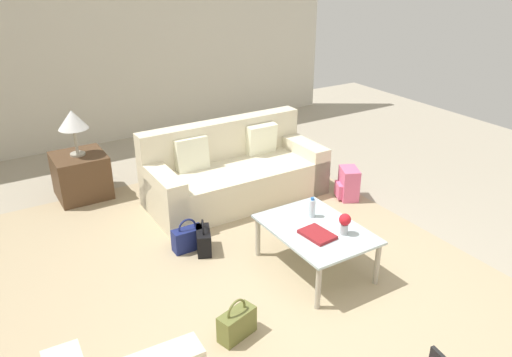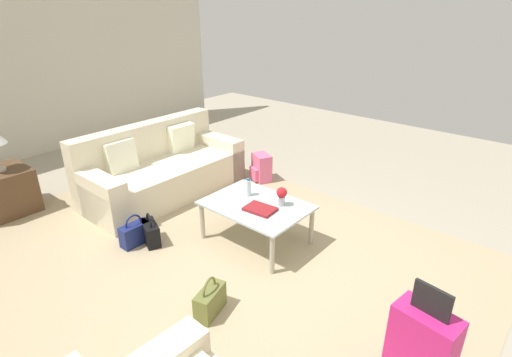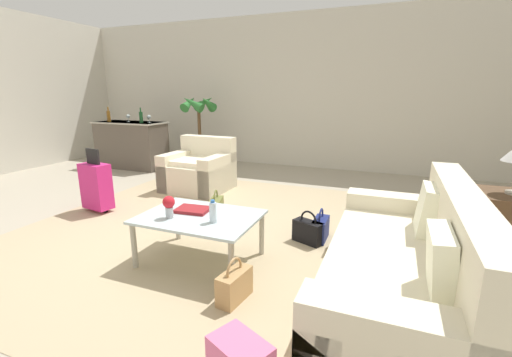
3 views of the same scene
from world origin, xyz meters
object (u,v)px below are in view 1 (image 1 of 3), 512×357
object	(u,v)px
handbag_navy	(188,238)
coffee_table	(316,233)
side_table	(81,176)
backpack_pink	(348,184)
table_lamp	(72,121)
couch	(232,174)
flower_vase	(345,222)
handbag_black	(203,240)
water_bottle	(312,208)
coffee_table_book	(317,234)
handbag_tan	(316,220)
handbag_olive	(237,324)

from	to	relation	value
handbag_navy	coffee_table	bearing A→B (deg)	-136.89
coffee_table	side_table	xyz separation A→B (m)	(2.80, 1.50, -0.13)
coffee_table	backpack_pink	xyz separation A→B (m)	(1.00, -1.29, -0.21)
table_lamp	side_table	bearing A→B (deg)	0.00
couch	flower_vase	distance (m)	2.04
handbag_black	table_lamp	bearing A→B (deg)	20.49
water_bottle	backpack_pink	distance (m)	1.48
couch	coffee_table_book	xyz separation A→B (m)	(-1.92, 0.18, 0.16)
coffee_table	handbag_navy	bearing A→B (deg)	43.11
backpack_pink	water_bottle	bearing A→B (deg)	124.04
water_bottle	handbag_navy	distance (m)	1.32
water_bottle	flower_vase	xyz separation A→B (m)	(-0.42, -0.05, 0.03)
handbag_tan	table_lamp	bearing A→B (deg)	41.34
coffee_table_book	handbag_black	size ratio (longest dim) A/B	0.86
coffee_table	water_bottle	size ratio (longest dim) A/B	5.27
handbag_tan	handbag_navy	bearing A→B (deg)	74.14
water_bottle	flower_vase	distance (m)	0.42
table_lamp	backpack_pink	bearing A→B (deg)	-122.76
flower_vase	table_lamp	xyz separation A→B (m)	(3.02, 1.65, 0.41)
side_table	table_lamp	size ratio (longest dim) A/B	1.09
water_bottle	handbag_tan	distance (m)	0.67
couch	handbag_olive	xyz separation A→B (m)	(-2.23, 1.20, -0.18)
handbag_olive	side_table	bearing A→B (deg)	7.03
water_bottle	handbag_tan	size ratio (longest dim) A/B	0.57
couch	handbag_navy	bearing A→B (deg)	130.35
coffee_table	side_table	distance (m)	3.18
flower_vase	side_table	xyz separation A→B (m)	(3.02, 1.65, -0.30)
coffee_table	water_bottle	xyz separation A→B (m)	(0.20, -0.10, 0.15)
couch	table_lamp	size ratio (longest dim) A/B	3.83
couch	handbag_black	xyz separation A→B (m)	(-0.95, 0.87, -0.18)
handbag_olive	backpack_pink	xyz separation A→B (m)	(1.43, -2.39, 0.06)
flower_vase	table_lamp	size ratio (longest dim) A/B	0.36
coffee_table	side_table	world-z (taller)	side_table
coffee_table	backpack_pink	distance (m)	1.65
coffee_table	table_lamp	world-z (taller)	table_lamp
coffee_table	handbag_olive	distance (m)	1.21
coffee_table	coffee_table_book	distance (m)	0.16
handbag_tan	handbag_olive	xyz separation A→B (m)	(-1.00, 1.56, 0.00)
coffee_table_book	handbag_olive	world-z (taller)	coffee_table_book
coffee_table	coffee_table_book	bearing A→B (deg)	146.31
flower_vase	table_lamp	distance (m)	3.47
coffee_table_book	table_lamp	world-z (taller)	table_lamp
couch	side_table	world-z (taller)	couch
table_lamp	handbag_black	bearing A→B (deg)	-159.51
handbag_tan	side_table	bearing A→B (deg)	41.34
couch	coffee_table	distance (m)	1.81
flower_vase	backpack_pink	world-z (taller)	flower_vase
handbag_black	backpack_pink	xyz separation A→B (m)	(0.16, -2.06, 0.06)
side_table	handbag_tan	xyz separation A→B (m)	(-2.23, -1.96, -0.15)
coffee_table_book	handbag_tan	size ratio (longest dim) A/B	0.86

